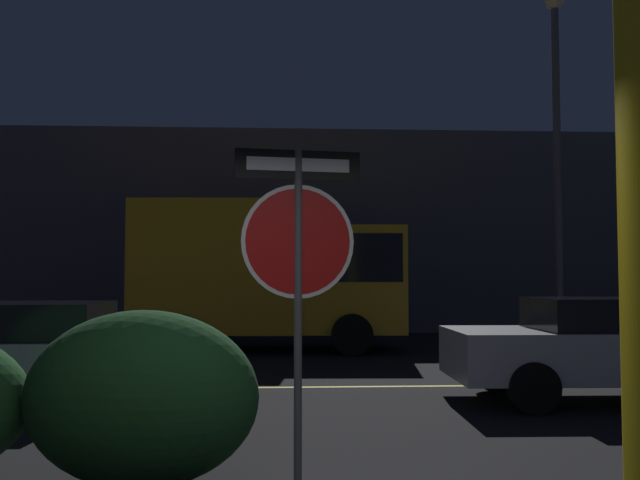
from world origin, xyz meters
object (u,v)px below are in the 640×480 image
stop_sign (298,245)px  delivery_truck (272,271)px  hedge_bush_2 (142,398)px  passing_car_2 (48,352)px  street_lamp (557,125)px  passing_car_3 (608,348)px  yellow_pole_right (634,228)px

stop_sign → delivery_truck: delivery_truck is taller
hedge_bush_2 → passing_car_2: hedge_bush_2 is taller
passing_car_2 → street_lamp: 11.42m
passing_car_2 → passing_car_3: 7.06m
passing_car_3 → street_lamp: street_lamp is taller
yellow_pole_right → hedge_bush_2: (-2.67, 2.25, -1.14)m
hedge_bush_2 → passing_car_3: bearing=33.5°
passing_car_2 → delivery_truck: (2.71, 6.42, 1.06)m
yellow_pole_right → passing_car_2: size_ratio=0.90×
stop_sign → yellow_pole_right: (1.51, -2.09, -0.02)m
hedge_bush_2 → delivery_truck: delivery_truck is taller
stop_sign → street_lamp: 11.67m
hedge_bush_2 → delivery_truck: size_ratio=0.30×
hedge_bush_2 → passing_car_3: (5.19, 3.43, 0.01)m
yellow_pole_right → stop_sign: bearing=125.8°
yellow_pole_right → hedge_bush_2: 3.67m
delivery_truck → street_lamp: 6.94m
stop_sign → street_lamp: size_ratio=0.32×
yellow_pole_right → hedge_bush_2: size_ratio=2.06×
passing_car_3 → delivery_truck: bearing=-145.3°
passing_car_3 → hedge_bush_2: bearing=-55.1°
yellow_pole_right → street_lamp: size_ratio=0.46×
street_lamp → yellow_pole_right: bearing=-110.2°
passing_car_3 → street_lamp: (1.80, 6.06, 4.21)m
hedge_bush_2 → passing_car_3: hedge_bush_2 is taller
stop_sign → passing_car_3: size_ratio=0.61×
hedge_bush_2 → street_lamp: bearing=53.6°
hedge_bush_2 → street_lamp: street_lamp is taller
passing_car_2 → street_lamp: size_ratio=0.51×
hedge_bush_2 → passing_car_3: 6.22m
delivery_truck → street_lamp: size_ratio=0.74×
stop_sign → passing_car_3: 5.51m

